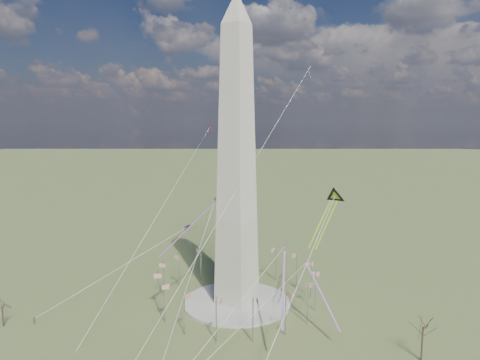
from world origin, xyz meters
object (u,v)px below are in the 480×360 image
Objects in this scene: kite_delta_black at (334,199)px; washington_monument at (237,162)px; person_west at (34,321)px; tree_near at (423,325)px.

washington_monument is at bearing 13.15° from kite_delta_black.
person_west is 97.82m from kite_delta_black.
washington_monument is 5.43× the size of kite_delta_black.
person_west is (-42.02, -47.04, -46.98)m from washington_monument.
tree_near is 0.74× the size of kite_delta_black.
kite_delta_black reaches higher than person_west.
washington_monument is 70.34m from tree_near.
kite_delta_black is at bearing -124.34° from person_west.
person_west is at bearing -131.78° from washington_monument.
washington_monument reaches higher than person_west.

